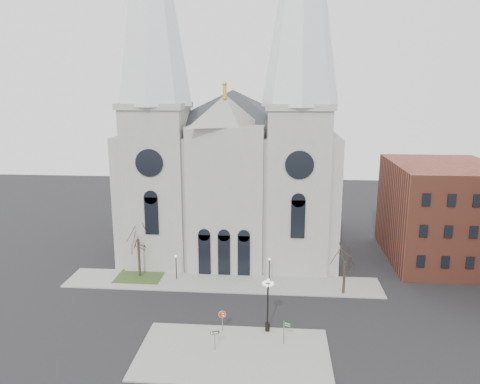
# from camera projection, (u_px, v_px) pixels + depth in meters

# --- Properties ---
(ground) EXTENTS (160.00, 160.00, 0.00)m
(ground) POSITION_uv_depth(u_px,v_px,m) (209.00, 326.00, 48.96)
(ground) COLOR black
(ground) RESTS_ON ground
(sidewalk_near) EXTENTS (18.00, 10.00, 0.14)m
(sidewalk_near) POSITION_uv_depth(u_px,v_px,m) (233.00, 354.00, 43.84)
(sidewalk_near) COLOR gray
(sidewalk_near) RESTS_ON ground
(sidewalk_far) EXTENTS (40.00, 6.00, 0.14)m
(sidewalk_far) POSITION_uv_depth(u_px,v_px,m) (222.00, 283.00, 59.63)
(sidewalk_far) COLOR gray
(sidewalk_far) RESTS_ON ground
(grass_patch) EXTENTS (6.00, 5.00, 0.18)m
(grass_patch) POSITION_uv_depth(u_px,v_px,m) (140.00, 276.00, 61.48)
(grass_patch) COLOR #2C451D
(grass_patch) RESTS_ON ground
(cathedral) EXTENTS (33.00, 26.66, 54.00)m
(cathedral) POSITION_uv_depth(u_px,v_px,m) (231.00, 129.00, 67.04)
(cathedral) COLOR gray
(cathedral) RESTS_ON ground
(bg_building_brick) EXTENTS (14.00, 18.00, 14.00)m
(bg_building_brick) POSITION_uv_depth(u_px,v_px,m) (441.00, 213.00, 66.35)
(bg_building_brick) COLOR brown
(bg_building_brick) RESTS_ON ground
(tree_left) EXTENTS (3.20, 3.20, 7.50)m
(tree_left) POSITION_uv_depth(u_px,v_px,m) (138.00, 237.00, 60.26)
(tree_left) COLOR black
(tree_left) RESTS_ON ground
(tree_right) EXTENTS (3.20, 3.20, 6.00)m
(tree_right) POSITION_uv_depth(u_px,v_px,m) (345.00, 259.00, 55.50)
(tree_right) COLOR black
(tree_right) RESTS_ON ground
(ped_lamp_left) EXTENTS (0.32, 0.32, 3.26)m
(ped_lamp_left) POSITION_uv_depth(u_px,v_px,m) (176.00, 263.00, 60.09)
(ped_lamp_left) COLOR black
(ped_lamp_left) RESTS_ON sidewalk_far
(ped_lamp_right) EXTENTS (0.32, 0.32, 3.26)m
(ped_lamp_right) POSITION_uv_depth(u_px,v_px,m) (269.00, 266.00, 59.13)
(ped_lamp_right) COLOR black
(ped_lamp_right) RESTS_ON sidewalk_far
(stop_sign) EXTENTS (0.78, 0.23, 2.23)m
(stop_sign) POSITION_uv_depth(u_px,v_px,m) (222.00, 316.00, 47.46)
(stop_sign) COLOR slate
(stop_sign) RESTS_ON sidewalk_near
(globe_lamp) EXTENTS (1.46, 1.46, 5.73)m
(globe_lamp) POSITION_uv_depth(u_px,v_px,m) (268.00, 298.00, 46.98)
(globe_lamp) COLOR black
(globe_lamp) RESTS_ON sidewalk_near
(one_way_sign) EXTENTS (0.84, 0.34, 2.00)m
(one_way_sign) POSITION_uv_depth(u_px,v_px,m) (215.00, 336.00, 44.12)
(one_way_sign) COLOR slate
(one_way_sign) RESTS_ON sidewalk_near
(street_name_sign) EXTENTS (0.72, 0.34, 2.39)m
(street_name_sign) POSITION_uv_depth(u_px,v_px,m) (285.00, 331.00, 45.08)
(street_name_sign) COLOR slate
(street_name_sign) RESTS_ON sidewalk_near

